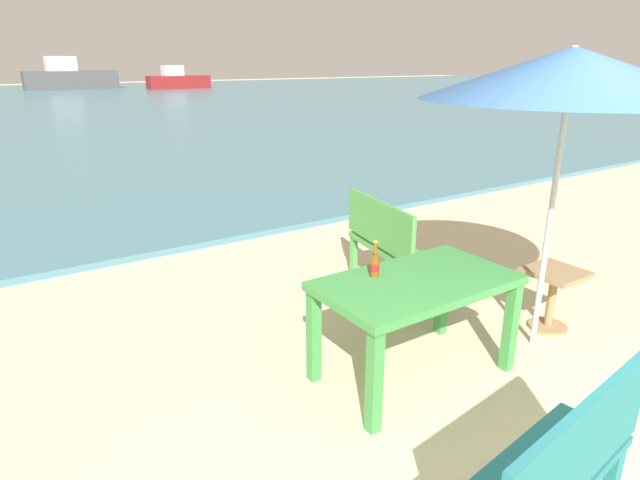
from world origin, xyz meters
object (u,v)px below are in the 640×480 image
(patio_umbrella, at_px, (571,73))
(boat_fishing_trawler, at_px, (178,80))
(bench_green_left, at_px, (386,241))
(beer_bottle_amber, at_px, (375,264))
(bench_teal_center, at_px, (553,472))
(picnic_table_green, at_px, (416,293))
(side_table_wood, at_px, (553,291))
(boat_sailboat, at_px, (70,78))

(patio_umbrella, relative_size, boat_fishing_trawler, 0.48)
(patio_umbrella, bearing_deg, bench_green_left, 104.10)
(patio_umbrella, height_order, bench_green_left, patio_umbrella)
(beer_bottle_amber, xyz_separation_m, patio_umbrella, (1.36, -0.41, 1.26))
(beer_bottle_amber, distance_m, boat_fishing_trawler, 41.16)
(bench_teal_center, height_order, bench_green_left, same)
(bench_teal_center, distance_m, bench_green_left, 3.08)
(beer_bottle_amber, height_order, boat_fishing_trawler, boat_fishing_trawler)
(bench_teal_center, bearing_deg, patio_umbrella, 36.40)
(beer_bottle_amber, xyz_separation_m, boat_fishing_trawler, (12.29, 39.28, -0.15))
(bench_green_left, bearing_deg, patio_umbrella, -75.90)
(picnic_table_green, distance_m, side_table_wood, 1.51)
(boat_sailboat, bearing_deg, boat_fishing_trawler, -27.15)
(picnic_table_green, xyz_separation_m, bench_teal_center, (-0.61, -1.51, -0.11))
(patio_umbrella, bearing_deg, beer_bottle_amber, 163.23)
(side_table_wood, distance_m, bench_teal_center, 2.51)
(side_table_wood, relative_size, bench_green_left, 0.43)
(patio_umbrella, distance_m, boat_sailboat, 43.52)
(beer_bottle_amber, xyz_separation_m, bench_green_left, (1.00, 1.04, -0.31))
(side_table_wood, distance_m, boat_fishing_trawler, 41.00)
(picnic_table_green, relative_size, boat_fishing_trawler, 0.29)
(beer_bottle_amber, distance_m, patio_umbrella, 1.90)
(picnic_table_green, relative_size, bench_teal_center, 1.13)
(side_table_wood, bearing_deg, beer_bottle_amber, 169.17)
(side_table_wood, bearing_deg, boat_fishing_trawler, 75.03)
(beer_bottle_amber, relative_size, side_table_wood, 0.49)
(beer_bottle_amber, xyz_separation_m, side_table_wood, (1.69, -0.32, -0.50))
(side_table_wood, height_order, bench_green_left, bench_green_left)
(picnic_table_green, height_order, beer_bottle_amber, beer_bottle_amber)
(boat_fishing_trawler, bearing_deg, bench_green_left, -106.44)
(beer_bottle_amber, bearing_deg, boat_fishing_trawler, 72.63)
(bench_teal_center, bearing_deg, boat_fishing_trawler, 72.81)
(patio_umbrella, distance_m, bench_green_left, 2.17)
(picnic_table_green, height_order, bench_green_left, bench_green_left)
(bench_teal_center, distance_m, boat_fishing_trawler, 42.91)
(boat_sailboat, height_order, boat_fishing_trawler, boat_sailboat)
(patio_umbrella, bearing_deg, side_table_wood, 14.85)
(boat_sailboat, bearing_deg, beer_bottle_amber, -96.88)
(picnic_table_green, relative_size, side_table_wood, 2.59)
(boat_sailboat, xyz_separation_m, boat_fishing_trawler, (7.11, -3.65, -0.24))
(boat_sailboat, bearing_deg, bench_teal_center, -97.11)
(beer_bottle_amber, height_order, bench_teal_center, beer_bottle_amber)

